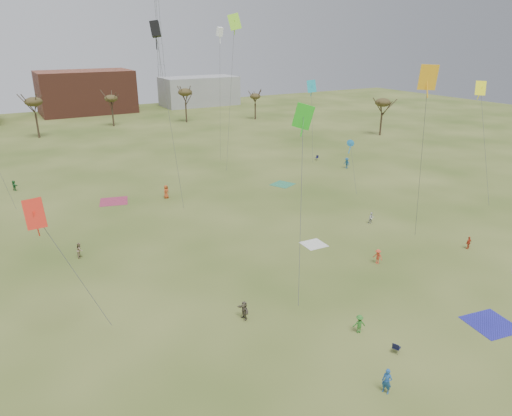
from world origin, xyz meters
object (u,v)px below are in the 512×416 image
flyer_near_right (387,381)px  flyer_near_center (359,324)px  spectator_fore_a (469,243)px  camp_chair_right (317,159)px  radio_tower (159,43)px  camp_chair_center (396,349)px

flyer_near_right → flyer_near_center: bearing=130.6°
spectator_fore_a → camp_chair_right: spectator_fore_a is taller
flyer_near_right → radio_tower: radio_tower is taller
camp_chair_center → radio_tower: radio_tower is taller
flyer_near_right → radio_tower: bearing=143.4°
flyer_near_right → spectator_fore_a: (23.13, 11.22, -0.18)m
spectator_fore_a → radio_tower: 124.10m
flyer_near_right → radio_tower: 138.66m
flyer_near_center → radio_tower: bearing=-80.3°
camp_chair_center → camp_chair_right: (28.44, 47.06, 0.00)m
camp_chair_right → radio_tower: (0.38, 83.99, 18.95)m
camp_chair_center → camp_chair_right: bearing=-55.8°
flyer_near_center → camp_chair_right: size_ratio=1.74×
spectator_fore_a → radio_tower: radio_tower is taller
camp_chair_center → flyer_near_right: bearing=101.1°
flyer_near_center → flyer_near_right: flyer_near_right is taller
camp_chair_center → radio_tower: size_ratio=0.02×
flyer_near_center → camp_chair_right: flyer_near_center is taller
flyer_near_center → flyer_near_right: (-2.84, -5.72, 0.12)m
spectator_fore_a → camp_chair_center: (-19.61, -8.68, -0.44)m
flyer_near_center → camp_chair_center: size_ratio=1.74×
spectator_fore_a → camp_chair_right: size_ratio=1.61×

